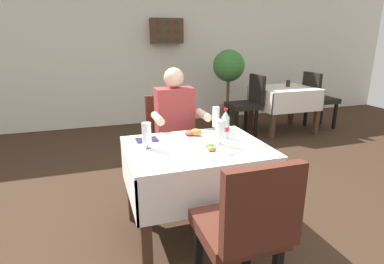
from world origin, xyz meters
name	(u,v)px	position (x,y,z in m)	size (l,w,h in m)	color
ground_plane	(202,232)	(0.00, 0.00, 0.00)	(11.00, 11.00, 0.00)	#382619
back_wall	(132,47)	(0.00, 3.63, 1.38)	(11.00, 0.12, 2.75)	silver
main_dining_table	(196,168)	(-0.04, 0.03, 0.57)	(1.04, 0.83, 0.74)	white
chair_far_diner_seat	(170,138)	(-0.04, 0.84, 0.55)	(0.44, 0.50, 0.97)	#4C2319
chair_near_camera_side	(245,227)	(-0.04, -0.77, 0.55)	(0.44, 0.50, 0.97)	#4C2319
seated_diner_far	(176,126)	(-0.01, 0.73, 0.71)	(0.50, 0.46, 1.26)	#282D42
plate_near_camera	(212,150)	(0.03, -0.12, 0.76)	(0.24, 0.24, 0.05)	white
plate_far_diner	(195,134)	(0.02, 0.24, 0.77)	(0.23, 0.23, 0.07)	white
beer_glass_left	(220,132)	(0.13, -0.01, 0.85)	(0.07, 0.07, 0.20)	white
beer_glass_middle	(216,119)	(0.25, 0.36, 0.85)	(0.07, 0.07, 0.21)	white
beer_glass_right	(147,135)	(-0.40, 0.08, 0.85)	(0.07, 0.07, 0.20)	white
cola_bottle_primary	(225,125)	(0.24, 0.14, 0.85)	(0.06, 0.06, 0.25)	silver
napkin_cutlery_set	(147,140)	(-0.37, 0.28, 0.75)	(0.17, 0.19, 0.01)	#231E4C
background_dining_table	(284,99)	(2.29, 2.31, 0.56)	(0.95, 0.81, 0.74)	white
background_chair_left	(247,101)	(1.61, 2.31, 0.55)	(0.50, 0.44, 0.97)	black
background_chair_right	(318,97)	(2.97, 2.31, 0.55)	(0.50, 0.44, 0.97)	black
background_table_tumbler	(288,83)	(2.37, 2.36, 0.80)	(0.06, 0.06, 0.11)	black
potted_plant_corner	(228,78)	(1.48, 2.79, 0.87)	(0.53, 0.53, 1.35)	brown
wall_bottle_rack	(167,31)	(0.59, 3.47, 1.64)	(0.56, 0.21, 0.42)	#472D1E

